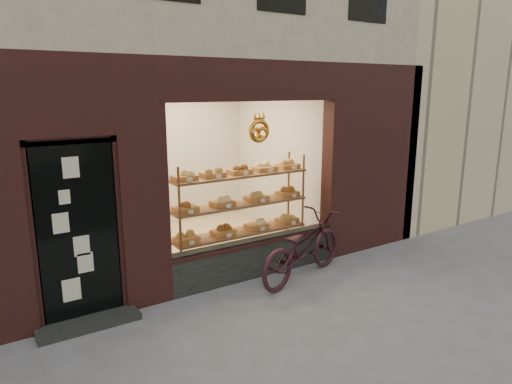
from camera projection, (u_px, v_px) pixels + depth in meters
ground at (327, 351)px, 4.84m from camera, size 90.00×90.00×0.00m
neighbor_right at (454, 26)px, 13.42m from camera, size 12.00×7.00×9.00m
display_shelf at (240, 212)px, 6.97m from camera, size 2.20×0.45×1.70m
bicycle at (303, 247)px, 6.59m from camera, size 1.93×1.12×0.96m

